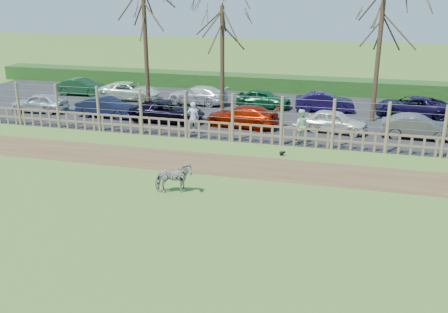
% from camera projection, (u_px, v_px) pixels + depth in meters
% --- Properties ---
extents(ground, '(120.00, 120.00, 0.00)m').
position_uv_depth(ground, '(180.00, 204.00, 18.31)').
color(ground, '#729249').
rests_on(ground, ground).
extents(dirt_strip, '(34.00, 2.80, 0.01)m').
position_uv_depth(dirt_strip, '(214.00, 164.00, 22.42)').
color(dirt_strip, brown).
rests_on(dirt_strip, ground).
extents(asphalt, '(44.00, 13.00, 0.04)m').
position_uv_depth(asphalt, '(257.00, 112.00, 31.56)').
color(asphalt, '#232326').
rests_on(asphalt, ground).
extents(hedge, '(46.00, 2.00, 1.10)m').
position_uv_depth(hedge, '(275.00, 84.00, 37.79)').
color(hedge, '#1E4716').
rests_on(hedge, ground).
extents(fence, '(30.16, 0.16, 2.50)m').
position_uv_depth(fence, '(232.00, 126.00, 25.36)').
color(fence, brown).
rests_on(fence, ground).
extents(tree_left, '(4.80, 4.80, 7.88)m').
position_uv_depth(tree_left, '(144.00, 21.00, 29.48)').
color(tree_left, '#3D2B1E').
rests_on(tree_left, ground).
extents(tree_mid, '(4.80, 4.80, 6.83)m').
position_uv_depth(tree_mid, '(222.00, 34.00, 29.55)').
color(tree_mid, '#3D2B1E').
rests_on(tree_mid, ground).
extents(tree_right, '(4.80, 4.80, 7.35)m').
position_uv_depth(tree_right, '(381.00, 30.00, 27.72)').
color(tree_right, '#3D2B1E').
rests_on(tree_right, ground).
extents(zebra, '(1.57, 1.09, 1.21)m').
position_uv_depth(zebra, '(173.00, 179.00, 19.06)').
color(zebra, gray).
rests_on(zebra, ground).
extents(visitor_a, '(0.69, 0.51, 1.72)m').
position_uv_depth(visitor_a, '(193.00, 118.00, 26.66)').
color(visitor_a, silver).
rests_on(visitor_a, asphalt).
extents(visitor_b, '(0.96, 0.81, 1.72)m').
position_uv_depth(visitor_b, '(300.00, 126.00, 25.08)').
color(visitor_b, '#B8E9B1').
rests_on(visitor_b, asphalt).
extents(crow, '(0.29, 0.21, 0.24)m').
position_uv_depth(crow, '(282.00, 153.00, 23.48)').
color(crow, black).
rests_on(crow, ground).
extents(car_0, '(3.61, 1.66, 1.20)m').
position_uv_depth(car_0, '(39.00, 103.00, 31.28)').
color(car_0, silver).
rests_on(car_0, asphalt).
extents(car_1, '(3.68, 1.37, 1.20)m').
position_uv_depth(car_1, '(107.00, 107.00, 30.11)').
color(car_1, '#161A3C').
rests_on(car_1, asphalt).
extents(car_2, '(4.34, 2.05, 1.20)m').
position_uv_depth(car_2, '(168.00, 111.00, 29.11)').
color(car_2, black).
rests_on(car_2, asphalt).
extents(car_3, '(4.30, 2.16, 1.20)m').
position_uv_depth(car_3, '(242.00, 116.00, 28.03)').
color(car_3, '#941300').
rests_on(car_3, asphalt).
extents(car_4, '(3.68, 1.87, 1.20)m').
position_uv_depth(car_4, '(334.00, 121.00, 26.97)').
color(car_4, silver).
rests_on(car_4, asphalt).
extents(car_5, '(3.68, 1.39, 1.20)m').
position_uv_depth(car_5, '(418.00, 127.00, 25.88)').
color(car_5, '#5F5C5B').
rests_on(car_5, asphalt).
extents(car_7, '(3.68, 1.39, 1.20)m').
position_uv_depth(car_7, '(82.00, 87.00, 36.12)').
color(car_7, '#194424').
rests_on(car_7, asphalt).
extents(car_8, '(4.37, 2.11, 1.20)m').
position_uv_depth(car_8, '(129.00, 91.00, 34.74)').
color(car_8, silver).
rests_on(car_8, asphalt).
extents(car_9, '(4.30, 2.14, 1.20)m').
position_uv_depth(car_9, '(197.00, 95.00, 33.44)').
color(car_9, silver).
rests_on(car_9, asphalt).
extents(car_10, '(3.60, 1.62, 1.20)m').
position_uv_depth(car_10, '(264.00, 99.00, 32.35)').
color(car_10, '#11572D').
rests_on(car_10, asphalt).
extents(car_11, '(3.76, 1.66, 1.20)m').
position_uv_depth(car_11, '(324.00, 102.00, 31.43)').
color(car_11, '#170D3C').
rests_on(car_11, asphalt).
extents(car_12, '(4.42, 2.21, 1.20)m').
position_uv_depth(car_12, '(411.00, 106.00, 30.29)').
color(car_12, '#1A113D').
rests_on(car_12, asphalt).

